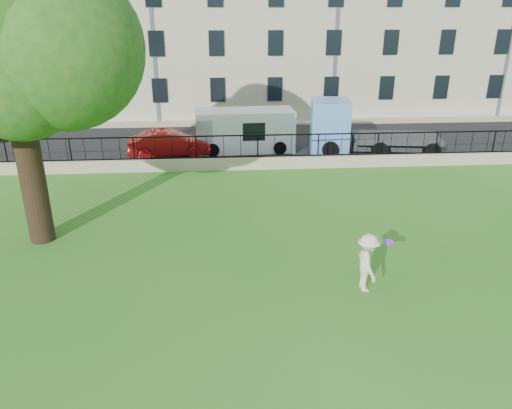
{
  "coord_description": "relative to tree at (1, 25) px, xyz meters",
  "views": [
    {
      "loc": [
        -1.75,
        -11.62,
        7.73
      ],
      "look_at": [
        -0.68,
        3.5,
        1.54
      ],
      "focal_mm": 35.0,
      "sensor_mm": 36.0,
      "label": 1
    }
  ],
  "objects": [
    {
      "name": "building_row",
      "position": [
        8.21,
        22.93,
        -0.15
      ],
      "size": [
        56.4,
        10.4,
        13.8
      ],
      "color": "#BFB998",
      "rests_on": "ground"
    },
    {
      "name": "white_van",
      "position": [
        7.74,
        10.77,
        -5.94
      ],
      "size": [
        5.44,
        2.33,
        2.25
      ],
      "primitive_type": "cube",
      "rotation": [
        0.0,
        0.0,
        0.05
      ],
      "color": "white",
      "rests_on": "street"
    },
    {
      "name": "man",
      "position": [
        10.48,
        -4.08,
        -6.19
      ],
      "size": [
        0.68,
        1.14,
        1.74
      ],
      "primitive_type": "imported",
      "rotation": [
        0.0,
        0.0,
        1.6
      ],
      "color": "beige",
      "rests_on": "ground"
    },
    {
      "name": "blue_truck",
      "position": [
        14.71,
        9.77,
        -5.64
      ],
      "size": [
        7.04,
        3.27,
        2.85
      ],
      "primitive_type": "cube",
      "rotation": [
        0.0,
        0.0,
        -0.13
      ],
      "color": "#6396E8",
      "rests_on": "street"
    },
    {
      "name": "retaining_wall",
      "position": [
        8.21,
        7.37,
        -6.76
      ],
      "size": [
        50.0,
        0.4,
        0.6
      ],
      "primitive_type": "cube",
      "color": "gray",
      "rests_on": "ground"
    },
    {
      "name": "tree",
      "position": [
        0.0,
        0.0,
        0.0
      ],
      "size": [
        8.37,
        6.57,
        10.54
      ],
      "color": "black",
      "rests_on": "ground"
    },
    {
      "name": "red_sedan",
      "position": [
        3.67,
        9.8,
        -6.36
      ],
      "size": [
        4.41,
        1.92,
        1.41
      ],
      "primitive_type": "imported",
      "rotation": [
        0.0,
        0.0,
        1.67
      ],
      "color": "maroon",
      "rests_on": "street"
    },
    {
      "name": "iron_railing",
      "position": [
        8.21,
        7.37,
        -5.91
      ],
      "size": [
        50.0,
        0.05,
        1.13
      ],
      "color": "black",
      "rests_on": "retaining_wall"
    },
    {
      "name": "sidewalk",
      "position": [
        8.21,
        17.27,
        -7.0
      ],
      "size": [
        60.0,
        1.4,
        0.12
      ],
      "primitive_type": "cube",
      "color": "gray",
      "rests_on": "ground"
    },
    {
      "name": "street",
      "position": [
        8.21,
        12.07,
        -7.06
      ],
      "size": [
        60.0,
        9.0,
        0.01
      ],
      "primitive_type": "cube",
      "color": "black",
      "rests_on": "ground"
    },
    {
      "name": "frisbee",
      "position": [
        11.31,
        -3.36,
        -5.94
      ],
      "size": [
        0.33,
        0.32,
        0.12
      ],
      "primitive_type": "cylinder",
      "rotation": [
        0.21,
        -0.14,
        0.23
      ],
      "color": "#8129E9"
    },
    {
      "name": "ground",
      "position": [
        8.21,
        -4.63,
        -7.06
      ],
      "size": [
        120.0,
        120.0,
        0.0
      ],
      "primitive_type": "plane",
      "color": "#2D6C19",
      "rests_on": "ground"
    }
  ]
}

